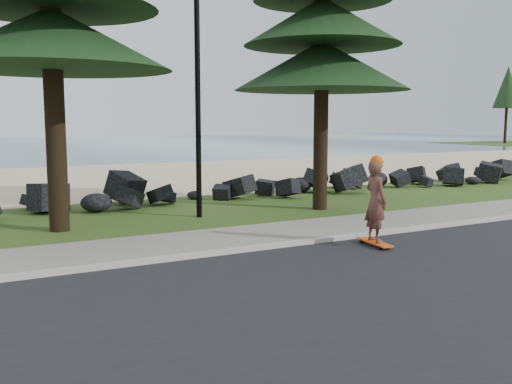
# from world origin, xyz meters

# --- Properties ---
(ground) EXTENTS (160.00, 160.00, 0.00)m
(ground) POSITION_xyz_m (0.00, 0.00, 0.00)
(ground) COLOR #2C4816
(ground) RESTS_ON ground
(road) EXTENTS (160.00, 7.00, 0.02)m
(road) POSITION_xyz_m (0.00, -4.50, 0.01)
(road) COLOR black
(road) RESTS_ON ground
(kerb) EXTENTS (160.00, 0.20, 0.10)m
(kerb) POSITION_xyz_m (0.00, -0.90, 0.05)
(kerb) COLOR #ACA79B
(kerb) RESTS_ON ground
(sidewalk) EXTENTS (160.00, 2.00, 0.08)m
(sidewalk) POSITION_xyz_m (0.00, 0.20, 0.04)
(sidewalk) COLOR gray
(sidewalk) RESTS_ON ground
(beach_sand) EXTENTS (160.00, 15.00, 0.01)m
(beach_sand) POSITION_xyz_m (0.00, 14.50, 0.01)
(beach_sand) COLOR tan
(beach_sand) RESTS_ON ground
(ocean) EXTENTS (160.00, 58.00, 0.01)m
(ocean) POSITION_xyz_m (0.00, 51.00, 0.00)
(ocean) COLOR #375269
(ocean) RESTS_ON ground
(seawall_boulders) EXTENTS (60.00, 2.40, 1.10)m
(seawall_boulders) POSITION_xyz_m (0.00, 5.60, 0.00)
(seawall_boulders) COLOR black
(seawall_boulders) RESTS_ON ground
(lamp_post) EXTENTS (0.25, 0.14, 8.14)m
(lamp_post) POSITION_xyz_m (0.00, 3.20, 4.13)
(lamp_post) COLOR black
(lamp_post) RESTS_ON ground
(skateboarder) EXTENTS (0.45, 0.98, 1.79)m
(skateboarder) POSITION_xyz_m (1.64, -1.73, 0.90)
(skateboarder) COLOR #E84D0D
(skateboarder) RESTS_ON ground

